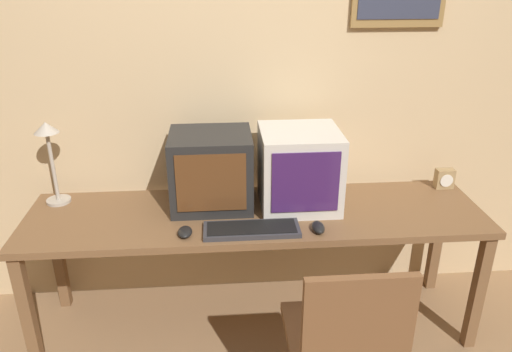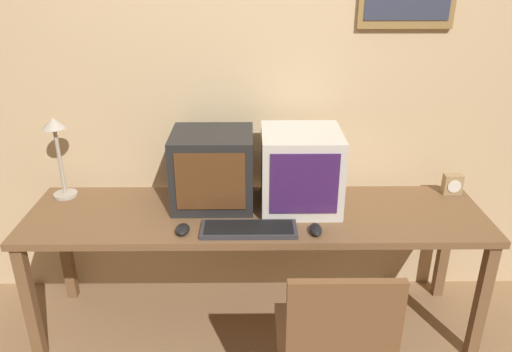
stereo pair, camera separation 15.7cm
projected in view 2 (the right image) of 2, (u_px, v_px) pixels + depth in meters
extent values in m
cube|color=#D1B284|center=(255.00, 78.00, 2.66)|extent=(8.00, 0.05, 2.60)
cube|color=brown|center=(256.00, 215.00, 2.54)|extent=(2.32, 0.61, 0.04)
cube|color=brown|center=(30.00, 305.00, 2.44)|extent=(0.06, 0.06, 0.67)
cube|color=brown|center=(481.00, 302.00, 2.46)|extent=(0.06, 0.06, 0.67)
cube|color=brown|center=(66.00, 248.00, 2.91)|extent=(0.06, 0.06, 0.67)
cube|color=brown|center=(444.00, 247.00, 2.93)|extent=(0.06, 0.06, 0.67)
cube|color=black|center=(213.00, 169.00, 2.56)|extent=(0.41, 0.35, 0.39)
cube|color=#563319|center=(210.00, 182.00, 2.39)|extent=(0.34, 0.01, 0.29)
cube|color=beige|center=(301.00, 170.00, 2.53)|extent=(0.40, 0.38, 0.40)
cube|color=#3D1E56|center=(304.00, 184.00, 2.35)|extent=(0.32, 0.01, 0.31)
cube|color=#333338|center=(249.00, 229.00, 2.35)|extent=(0.45, 0.16, 0.02)
cube|color=black|center=(249.00, 227.00, 2.35)|extent=(0.42, 0.13, 0.00)
ellipsoid|color=black|center=(316.00, 229.00, 2.34)|extent=(0.06, 0.11, 0.04)
ellipsoid|color=black|center=(182.00, 229.00, 2.34)|extent=(0.07, 0.10, 0.03)
cube|color=#A38456|center=(452.00, 184.00, 2.71)|extent=(0.10, 0.05, 0.11)
cylinder|color=white|center=(454.00, 187.00, 2.68)|extent=(0.07, 0.00, 0.07)
cylinder|color=#B2A899|center=(66.00, 194.00, 2.70)|extent=(0.13, 0.13, 0.02)
cylinder|color=#B2A899|center=(60.00, 161.00, 2.62)|extent=(0.02, 0.02, 0.38)
cone|color=#B2A899|center=(53.00, 123.00, 2.54)|extent=(0.12, 0.12, 0.06)
cube|color=brown|center=(331.00, 341.00, 2.07)|extent=(0.45, 0.45, 0.04)
cube|color=brown|center=(343.00, 331.00, 1.79)|extent=(0.41, 0.04, 0.43)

